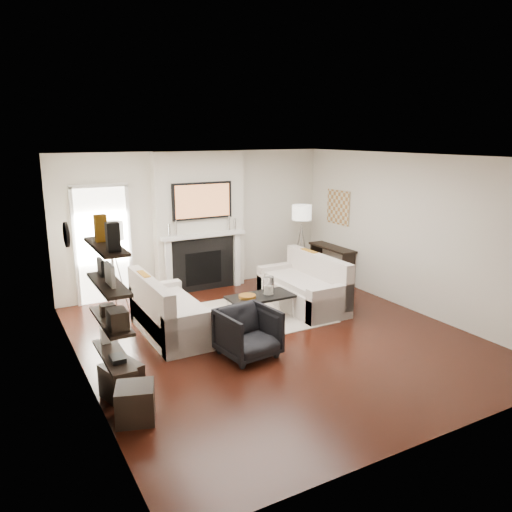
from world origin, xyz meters
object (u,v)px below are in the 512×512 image
lamp_right_shade (302,212)px  ottoman_near (122,381)px  lamp_left_shade (111,231)px  armchair (248,331)px  loveseat_left_base (173,321)px  loveseat_right_base (302,296)px  coffee_table (261,297)px

lamp_right_shade → ottoman_near: lamp_right_shade is taller
ottoman_near → lamp_right_shade: bearing=33.6°
lamp_right_shade → lamp_left_shade: bearing=-177.7°
armchair → ottoman_near: (-1.81, -0.26, -0.18)m
loveseat_left_base → loveseat_right_base: same height
ottoman_near → loveseat_left_base: bearing=52.4°
coffee_table → lamp_left_shade: (-2.03, 1.44, 1.05)m
armchair → lamp_right_shade: bearing=38.5°
loveseat_right_base → ottoman_near: size_ratio=4.50×
loveseat_right_base → lamp_left_shade: size_ratio=4.50×
loveseat_right_base → lamp_right_shade: (0.91, 1.40, 1.24)m
lamp_right_shade → ottoman_near: size_ratio=1.00×
lamp_left_shade → lamp_right_shade: 3.90m
lamp_left_shade → loveseat_right_base: bearing=-22.6°
lamp_left_shade → loveseat_left_base: bearing=-67.3°
loveseat_left_base → lamp_right_shade: bearing=23.8°
coffee_table → lamp_right_shade: (1.87, 1.60, 1.05)m
armchair → ottoman_near: size_ratio=1.88×
armchair → lamp_left_shade: size_ratio=1.88×
loveseat_right_base → ottoman_near: (-3.61, -1.60, -0.01)m
armchair → lamp_left_shade: bearing=107.8°
armchair → lamp_right_shade: 4.00m
ottoman_near → armchair: bearing=8.1°
armchair → ottoman_near: armchair is taller
coffee_table → lamp_right_shade: size_ratio=2.75×
loveseat_left_base → loveseat_right_base: (2.44, 0.07, 0.00)m
coffee_table → armchair: (-0.84, -1.14, -0.02)m
loveseat_left_base → coffee_table: size_ratio=1.64×
armchair → lamp_right_shade: size_ratio=1.88×
coffee_table → lamp_left_shade: size_ratio=2.75×
loveseat_right_base → lamp_left_shade: (-2.99, 1.25, 1.24)m
loveseat_left_base → lamp_left_shade: lamp_left_shade is taller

